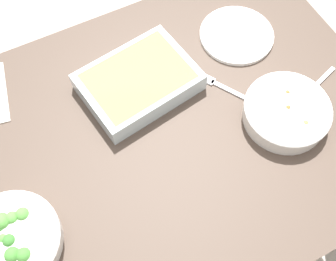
{
  "coord_description": "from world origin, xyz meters",
  "views": [
    {
      "loc": [
        -0.23,
        -0.45,
        1.72
      ],
      "look_at": [
        0.0,
        0.0,
        0.74
      ],
      "focal_mm": 44.82,
      "sensor_mm": 36.0,
      "label": 1
    }
  ],
  "objects_px": {
    "broccoli_bowl": "(11,241)",
    "spoon_by_stew": "(310,91)",
    "stew_bowl": "(286,112)",
    "baking_dish": "(139,81)",
    "fork_on_table": "(223,87)",
    "side_plate": "(237,35)"
  },
  "relations": [
    {
      "from": "broccoli_bowl",
      "to": "spoon_by_stew",
      "type": "bearing_deg",
      "value": 2.04
    },
    {
      "from": "stew_bowl",
      "to": "broccoli_bowl",
      "type": "height_order",
      "value": "broccoli_bowl"
    },
    {
      "from": "stew_bowl",
      "to": "baking_dish",
      "type": "relative_size",
      "value": 0.7
    },
    {
      "from": "spoon_by_stew",
      "to": "fork_on_table",
      "type": "xyz_separation_m",
      "value": [
        -0.21,
        0.12,
        -0.0
      ]
    },
    {
      "from": "broccoli_bowl",
      "to": "fork_on_table",
      "type": "distance_m",
      "value": 0.67
    },
    {
      "from": "broccoli_bowl",
      "to": "baking_dish",
      "type": "relative_size",
      "value": 0.7
    },
    {
      "from": "baking_dish",
      "to": "fork_on_table",
      "type": "distance_m",
      "value": 0.24
    },
    {
      "from": "side_plate",
      "to": "spoon_by_stew",
      "type": "bearing_deg",
      "value": -73.5
    },
    {
      "from": "stew_bowl",
      "to": "spoon_by_stew",
      "type": "bearing_deg",
      "value": 17.68
    },
    {
      "from": "stew_bowl",
      "to": "side_plate",
      "type": "distance_m",
      "value": 0.3
    },
    {
      "from": "spoon_by_stew",
      "to": "stew_bowl",
      "type": "bearing_deg",
      "value": -162.32
    },
    {
      "from": "broccoli_bowl",
      "to": "baking_dish",
      "type": "bearing_deg",
      "value": 30.39
    },
    {
      "from": "broccoli_bowl",
      "to": "spoon_by_stew",
      "type": "height_order",
      "value": "broccoli_bowl"
    },
    {
      "from": "stew_bowl",
      "to": "baking_dish",
      "type": "xyz_separation_m",
      "value": [
        -0.3,
        0.26,
        0.0
      ]
    },
    {
      "from": "baking_dish",
      "to": "side_plate",
      "type": "relative_size",
      "value": 1.5
    },
    {
      "from": "stew_bowl",
      "to": "spoon_by_stew",
      "type": "xyz_separation_m",
      "value": [
        0.11,
        0.04,
        -0.03
      ]
    },
    {
      "from": "spoon_by_stew",
      "to": "fork_on_table",
      "type": "distance_m",
      "value": 0.24
    },
    {
      "from": "broccoli_bowl",
      "to": "side_plate",
      "type": "xyz_separation_m",
      "value": [
        0.78,
        0.29,
        -0.02
      ]
    },
    {
      "from": "stew_bowl",
      "to": "side_plate",
      "type": "bearing_deg",
      "value": 83.56
    },
    {
      "from": "baking_dish",
      "to": "spoon_by_stew",
      "type": "bearing_deg",
      "value": -28.71
    },
    {
      "from": "baking_dish",
      "to": "fork_on_table",
      "type": "bearing_deg",
      "value": -26.94
    },
    {
      "from": "baking_dish",
      "to": "side_plate",
      "type": "bearing_deg",
      "value": 5.78
    }
  ]
}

